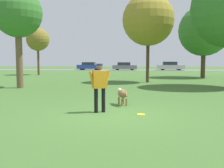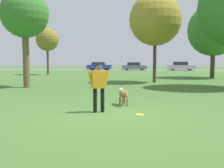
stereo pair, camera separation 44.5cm
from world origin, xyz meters
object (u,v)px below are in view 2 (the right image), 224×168
dog (123,94)px  parked_car_blue (99,66)px  tree_far_right (214,30)px  parked_car_grey (134,66)px  tree_near_left (25,15)px  person (99,83)px  tree_far_left (47,40)px  parked_car_silver (181,66)px  tree_mid_center (155,20)px  frisbee (139,115)px

dog → parked_car_blue: (-6.89, 34.81, 0.23)m
tree_far_right → parked_car_grey: size_ratio=1.69×
tree_near_left → parked_car_blue: (-0.23, 29.02, -3.91)m
person → parked_car_blue: person is taller
person → tree_far_left: tree_far_left is taller
parked_car_blue → tree_near_left: bearing=-87.4°
parked_car_blue → parked_car_silver: size_ratio=0.93×
tree_mid_center → tree_far_right: bearing=45.4°
frisbee → tree_near_left: 11.48m
dog → tree_far_right: size_ratio=0.15×
parked_car_silver → tree_mid_center: bearing=-99.6°
person → parked_car_silver: (7.63, 36.16, -0.28)m
tree_mid_center → parked_car_grey: bearing=95.8°
tree_far_left → parked_car_blue: 15.85m
person → dog: (0.71, 1.50, -0.55)m
frisbee → parked_car_silver: bearing=80.3°
person → tree_mid_center: (2.33, 11.98, 3.84)m
tree_mid_center → parked_car_grey: (-2.46, 24.22, -4.17)m
tree_far_right → tree_far_left: (-17.93, 3.38, -0.51)m
frisbee → parked_car_silver: (6.25, 36.44, 0.69)m
tree_near_left → parked_car_blue: tree_near_left is taller
parked_car_blue → parked_car_grey: bearing=1.1°
tree_far_left → parked_car_silver: size_ratio=1.19×
tree_far_left → tree_mid_center: 15.27m
tree_far_right → parked_car_silver: (-0.52, 18.28, -3.90)m
parked_car_blue → tree_far_right: bearing=-50.0°
tree_near_left → tree_mid_center: size_ratio=0.90×
tree_mid_center → parked_car_grey: size_ratio=1.63×
parked_car_grey → tree_far_right: bearing=-68.3°
dog → parked_car_blue: size_ratio=0.25×
person → tree_far_right: bearing=40.9°
tree_far_left → parked_car_grey: (9.65, 14.95, -3.44)m
frisbee → tree_near_left: size_ratio=0.04×
parked_car_silver → tree_far_right: bearing=-85.6°
frisbee → tree_far_left: size_ratio=0.05×
tree_near_left → parked_car_silver: tree_near_left is taller
dog → frisbee: size_ratio=3.80×
parked_car_blue → parked_car_silver: bearing=1.5°
person → parked_car_grey: 36.21m
tree_near_left → parked_car_grey: (5.82, 28.92, -3.93)m
tree_far_right → parked_car_grey: tree_far_right is taller
dog → parked_car_grey: parked_car_grey is taller
parked_car_blue → frisbee: bearing=-76.2°
dog → parked_car_silver: (6.92, 34.66, 0.26)m
person → frisbee: size_ratio=5.99×
dog → parked_car_silver: 35.34m
tree_mid_center → frisbee: bearing=-94.5°
dog → tree_near_left: 9.75m
tree_near_left → frisbee: bearing=-46.0°
tree_near_left → parked_car_silver: size_ratio=1.34×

